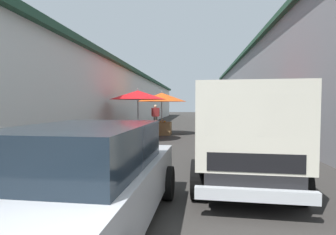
% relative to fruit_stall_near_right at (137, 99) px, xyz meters
% --- Properties ---
extents(ground, '(90.00, 90.00, 0.00)m').
position_rel_fruit_stall_near_right_xyz_m(ground, '(2.28, -2.50, -1.98)').
color(ground, '#33302D').
extents(building_left_whitewash, '(49.80, 7.50, 4.10)m').
position_rel_fruit_stall_near_right_xyz_m(building_left_whitewash, '(4.53, 4.98, 0.08)').
color(building_left_whitewash, silver).
rests_on(building_left_whitewash, ground).
extents(building_right_concrete, '(49.80, 7.50, 5.75)m').
position_rel_fruit_stall_near_right_xyz_m(building_right_concrete, '(4.53, -9.99, 0.90)').
color(building_right_concrete, gray).
rests_on(building_right_concrete, ground).
extents(fruit_stall_near_right, '(2.66, 2.66, 2.45)m').
position_rel_fruit_stall_near_right_xyz_m(fruit_stall_near_right, '(0.00, 0.00, 0.00)').
color(fruit_stall_near_right, '#9E9EA3').
rests_on(fruit_stall_near_right, ground).
extents(fruit_stall_near_left, '(2.78, 2.78, 2.45)m').
position_rel_fruit_stall_near_right_xyz_m(fruit_stall_near_left, '(2.58, -0.84, -0.06)').
color(fruit_stall_near_left, '#9E9EA3').
rests_on(fruit_stall_near_left, ground).
extents(fruit_stall_far_right, '(2.19, 2.19, 2.25)m').
position_rel_fruit_stall_near_right_xyz_m(fruit_stall_far_right, '(-1.51, -4.83, -0.37)').
color(fruit_stall_far_right, '#9E9EA3').
rests_on(fruit_stall_far_right, ground).
extents(hatchback_car, '(3.96, 2.02, 1.45)m').
position_rel_fruit_stall_near_right_xyz_m(hatchback_car, '(-9.03, -1.36, -1.25)').
color(hatchback_car, '#ADAFB5').
rests_on(hatchback_car, ground).
extents(delivery_truck, '(5.01, 2.17, 2.08)m').
position_rel_fruit_stall_near_right_xyz_m(delivery_truck, '(-7.00, -3.71, -0.94)').
color(delivery_truck, black).
rests_on(delivery_truck, ground).
extents(vendor_by_crates, '(0.46, 0.54, 1.69)m').
position_rel_fruit_stall_near_right_xyz_m(vendor_by_crates, '(6.73, 0.18, -1.00)').
color(vendor_by_crates, '#665B4C').
rests_on(vendor_by_crates, ground).
extents(parked_scooter, '(1.68, 0.54, 1.14)m').
position_rel_fruit_stall_near_right_xyz_m(parked_scooter, '(-4.25, -4.59, -1.54)').
color(parked_scooter, black).
rests_on(parked_scooter, ground).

